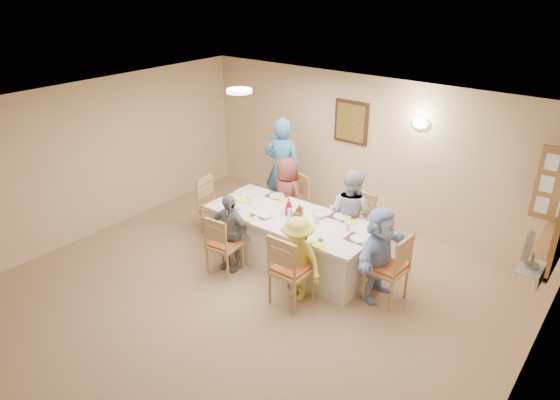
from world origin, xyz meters
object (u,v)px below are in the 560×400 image
Objects in this scene: diner_front_right at (297,259)px; caregiver at (283,169)px; chair_back_left at (291,204)px; diner_right_end at (379,254)px; desk_fan at (530,254)px; condiment_ketchup at (289,207)px; chair_back_right at (354,225)px; dining_table at (291,239)px; chair_right_end at (387,267)px; diner_back_right at (351,214)px; diner_front_left at (230,232)px; chair_left_end at (216,206)px; diner_back_left at (287,197)px; chair_front_left at (224,243)px; chair_front_right at (292,268)px.

diner_front_right is 0.66× the size of caregiver.
diner_right_end is (2.02, -0.80, 0.17)m from chair_back_left.
desk_fan is 3.37m from condiment_ketchup.
chair_back_right is 1.74m from caregiver.
dining_table is at bearing 135.69° from diner_front_right.
dining_table is (-3.21, 0.50, -1.17)m from desk_fan.
dining_table is 2.54× the size of chair_right_end.
caregiver reaches higher than diner_back_right.
caregiver reaches higher than diner_front_right.
chair_back_right is 1.10m from condiment_ketchup.
desk_fan is 4.16m from chair_back_left.
caregiver is (-1.65, 1.83, 0.31)m from diner_front_right.
diner_right_end is at bearing 138.59° from caregiver.
diner_front_left is (-1.20, -1.36, -0.12)m from diner_back_right.
chair_left_end is 0.72× the size of diner_back_left.
diner_back_left is at bearing 82.63° from diner_front_left.
dining_table is at bearing -86.15° from chair_right_end.
diner_back_left is 1.12× the size of diner_front_right.
chair_back_right is at bearing -76.99° from chair_left_end.
diner_back_right is (1.20, 1.48, 0.24)m from chair_front_left.
chair_right_end is at bearing 39.86° from diner_front_right.
chair_front_right is 1.21m from diner_front_left.
condiment_ketchup is (-0.66, 0.81, 0.37)m from chair_front_right.
chair_back_right is at bearing -126.26° from chair_right_end.
diner_front_right is (1.20, 0.12, 0.13)m from chair_front_left.
diner_front_left is (-3.81, -0.18, -0.96)m from desk_fan.
diner_front_left is 0.99× the size of diner_front_right.
diner_back_right is at bearing 94.26° from diner_front_right.
chair_front_right is 1.11m from condiment_ketchup.
diner_front_right is 1.00m from condiment_ketchup.
chair_front_right is at bearing -46.05° from chair_right_end.
diner_back_left reaches higher than diner_front_left.
chair_back_right is 1.48m from diner_front_right.
diner_front_left reaches higher than chair_right_end.
diner_front_left is at bearing -117.88° from chair_back_right.
desk_fan is 4.08m from diner_back_left.
dining_table is 1.64m from caregiver.
chair_right_end is 2.26m from diner_back_left.
caregiver is (0.50, 1.15, 0.42)m from chair_left_end.
desk_fan is 0.32× the size of chair_front_left.
desk_fan reaches higher than chair_right_end.
dining_table is 2.62× the size of chair_back_left.
diner_right_end is at bearing 172.55° from diner_back_left.
diner_front_left is 2.13m from diner_right_end.
condiment_ketchup is at bearing 170.98° from desk_fan.
diner_back_right is (0.00, -0.12, 0.22)m from chair_back_right.
chair_front_right reaches higher than chair_left_end.
diner_front_left is at bearing -177.35° from desk_fan.
diner_back_left is 0.74× the size of caregiver.
caregiver is at bearing 132.40° from dining_table.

